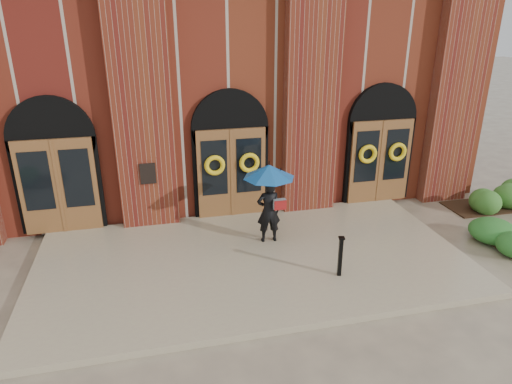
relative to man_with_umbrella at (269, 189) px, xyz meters
name	(u,v)px	position (x,y,z in m)	size (l,w,h in m)	color
ground	(254,266)	(-0.59, -0.91, -1.56)	(90.00, 90.00, 0.00)	gray
landing	(253,260)	(-0.59, -0.76, -1.49)	(10.00, 5.30, 0.15)	tan
church_building	(201,70)	(-0.59, 7.87, 1.94)	(16.20, 12.53, 7.00)	#632815
man_with_umbrella	(269,189)	(0.00, 0.00, 0.00)	(1.29, 1.29, 2.02)	black
metal_post	(340,256)	(1.09, -1.95, -0.92)	(0.15, 0.15, 0.93)	black
hedge_wall_right	(495,196)	(7.37, 0.86, -1.22)	(2.65, 1.06, 0.68)	#306022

